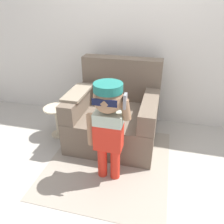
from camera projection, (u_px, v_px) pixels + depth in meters
name	position (u px, v px, depth m)	size (l,w,h in m)	color
ground_plane	(125.00, 140.00, 2.86)	(10.00, 10.00, 0.00)	#ADA89E
wall_back	(137.00, 28.00, 2.82)	(10.00, 0.05, 2.60)	silver
armchair	(116.00, 114.00, 2.80)	(1.06, 0.99, 0.97)	#6B5B4C
person_child	(108.00, 119.00, 1.97)	(0.42, 0.31, 1.03)	red
side_table	(57.00, 118.00, 2.85)	(0.32, 0.32, 0.41)	beige
rug	(109.00, 161.00, 2.49)	(1.31, 1.46, 0.01)	#9E9384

